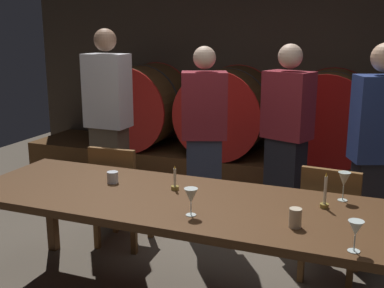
{
  "coord_description": "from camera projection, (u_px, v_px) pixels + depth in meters",
  "views": [
    {
      "loc": [
        1.02,
        -2.68,
        1.81
      ],
      "look_at": [
        -0.09,
        0.15,
        1.07
      ],
      "focal_mm": 44.92,
      "sensor_mm": 36.0,
      "label": 1
    }
  ],
  "objects": [
    {
      "name": "back_wall",
      "position": [
        289.0,
        58.0,
        5.56
      ],
      "size": [
        6.72,
        0.24,
        2.93
      ],
      "primitive_type": "cube",
      "color": "#473A2D",
      "rests_on": "ground"
    },
    {
      "name": "wine_barrel_far_left",
      "position": [
        142.0,
        106.0,
        5.79
      ],
      "size": [
        0.98,
        0.89,
        0.98
      ],
      "color": "brown",
      "rests_on": "barrel_shelf"
    },
    {
      "name": "wine_glass_center_right",
      "position": [
        356.0,
        229.0,
        2.28
      ],
      "size": [
        0.08,
        0.08,
        0.16
      ],
      "color": "silver",
      "rests_on": "dining_table"
    },
    {
      "name": "dining_table",
      "position": [
        187.0,
        209.0,
        3.01
      ],
      "size": [
        2.89,
        0.92,
        0.77
      ],
      "color": "#4C2D16",
      "rests_on": "ground"
    },
    {
      "name": "wine_glass_far_left",
      "position": [
        191.0,
        196.0,
        2.72
      ],
      "size": [
        0.08,
        0.08,
        0.16
      ],
      "color": "silver",
      "rests_on": "dining_table"
    },
    {
      "name": "guest_far_left",
      "position": [
        109.0,
        128.0,
        4.34
      ],
      "size": [
        0.39,
        0.25,
        1.8
      ],
      "rotation": [
        0.0,
        0.0,
        3.12
      ],
      "color": "brown",
      "rests_on": "ground"
    },
    {
      "name": "wine_barrel_center_right",
      "position": [
        329.0,
        118.0,
        5.01
      ],
      "size": [
        0.98,
        0.89,
        0.98
      ],
      "color": "brown",
      "rests_on": "barrel_shelf"
    },
    {
      "name": "guest_far_right",
      "position": [
        377.0,
        156.0,
        3.59
      ],
      "size": [
        0.44,
        0.37,
        1.71
      ],
      "rotation": [
        0.0,
        0.0,
        3.54
      ],
      "color": "black",
      "rests_on": "ground"
    },
    {
      "name": "cup_right",
      "position": [
        295.0,
        218.0,
        2.57
      ],
      "size": [
        0.07,
        0.07,
        0.11
      ],
      "primitive_type": "cylinder",
      "color": "beige",
      "rests_on": "dining_table"
    },
    {
      "name": "chair_left",
      "position": [
        119.0,
        191.0,
        3.97
      ],
      "size": [
        0.42,
        0.42,
        0.88
      ],
      "rotation": [
        0.0,
        0.0,
        3.2
      ],
      "color": "brown",
      "rests_on": "ground"
    },
    {
      "name": "wine_barrel_center_left",
      "position": [
        228.0,
        111.0,
        5.4
      ],
      "size": [
        0.98,
        0.89,
        0.98
      ],
      "color": "#513319",
      "rests_on": "barrel_shelf"
    },
    {
      "name": "guest_center_right",
      "position": [
        286.0,
        144.0,
        4.02
      ],
      "size": [
        0.44,
        0.36,
        1.68
      ],
      "rotation": [
        0.0,
        0.0,
        2.78
      ],
      "color": "black",
      "rests_on": "ground"
    },
    {
      "name": "wine_glass_center_left",
      "position": [
        344.0,
        180.0,
        2.95
      ],
      "size": [
        0.08,
        0.08,
        0.18
      ],
      "color": "silver",
      "rests_on": "dining_table"
    },
    {
      "name": "barrel_shelf",
      "position": [
        275.0,
        175.0,
        5.36
      ],
      "size": [
        6.05,
        0.9,
        0.41
      ],
      "primitive_type": "cube",
      "color": "brown",
      "rests_on": "ground"
    },
    {
      "name": "candle_left",
      "position": [
        175.0,
        183.0,
        3.17
      ],
      "size": [
        0.05,
        0.05,
        0.17
      ],
      "color": "olive",
      "rests_on": "dining_table"
    },
    {
      "name": "cup_left",
      "position": [
        113.0,
        177.0,
        3.31
      ],
      "size": [
        0.08,
        0.08,
        0.08
      ],
      "primitive_type": "cylinder",
      "color": "silver",
      "rests_on": "dining_table"
    },
    {
      "name": "candle_right",
      "position": [
        325.0,
        198.0,
        2.84
      ],
      "size": [
        0.05,
        0.05,
        0.22
      ],
      "color": "olive",
      "rests_on": "dining_table"
    },
    {
      "name": "chair_right",
      "position": [
        331.0,
        219.0,
        3.41
      ],
      "size": [
        0.43,
        0.43,
        0.88
      ],
      "rotation": [
        0.0,
        0.0,
        3.06
      ],
      "color": "brown",
      "rests_on": "ground"
    },
    {
      "name": "guest_center_left",
      "position": [
        204.0,
        142.0,
        4.13
      ],
      "size": [
        0.44,
        0.36,
        1.66
      ],
      "rotation": [
        0.0,
        0.0,
        3.52
      ],
      "color": "#33384C",
      "rests_on": "ground"
    }
  ]
}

